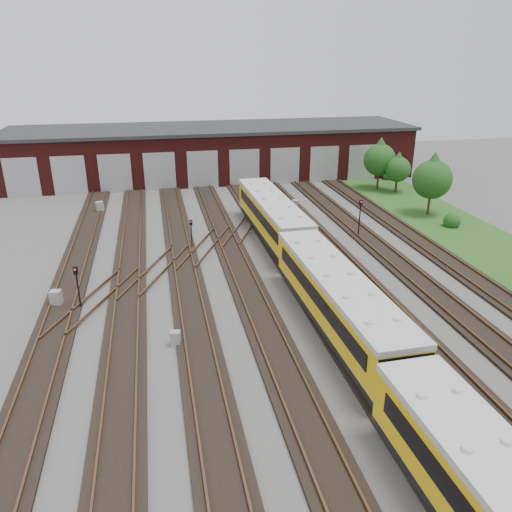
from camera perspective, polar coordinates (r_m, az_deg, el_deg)
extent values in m
plane|color=#44423F|center=(29.56, 5.07, -8.32)|extent=(120.00, 120.00, 0.00)
cube|color=black|center=(29.19, -22.79, -10.40)|extent=(2.40, 70.00, 0.18)
cube|color=brown|center=(29.27, -24.23, -10.17)|extent=(0.10, 70.00, 0.15)
cube|color=brown|center=(28.96, -21.43, -10.06)|extent=(0.10, 70.00, 0.15)
cube|color=black|center=(28.59, -14.82, -9.99)|extent=(2.40, 70.00, 0.18)
cube|color=brown|center=(28.58, -16.31, -9.80)|extent=(0.10, 70.00, 0.15)
cube|color=brown|center=(28.46, -13.40, -9.61)|extent=(0.10, 70.00, 0.15)
cube|color=black|center=(28.55, -6.70, -9.38)|extent=(2.40, 70.00, 0.18)
cube|color=brown|center=(28.43, -8.18, -9.22)|extent=(0.10, 70.00, 0.15)
cube|color=brown|center=(28.52, -5.27, -8.97)|extent=(0.10, 70.00, 0.15)
cube|color=black|center=(29.06, 1.25, -8.60)|extent=(2.40, 70.00, 0.18)
cube|color=brown|center=(28.84, -0.15, -8.47)|extent=(0.10, 70.00, 0.15)
cube|color=brown|center=(29.13, 2.65, -8.17)|extent=(0.10, 70.00, 0.15)
cube|color=black|center=(30.10, 8.76, -7.71)|extent=(2.40, 70.00, 0.18)
cube|color=brown|center=(29.79, 7.47, -7.60)|extent=(0.10, 70.00, 0.15)
cube|color=brown|center=(30.26, 10.07, -7.27)|extent=(0.10, 70.00, 0.15)
cube|color=black|center=(31.61, 15.64, -6.78)|extent=(2.40, 70.00, 0.18)
cube|color=brown|center=(31.23, 14.48, -6.68)|extent=(0.10, 70.00, 0.15)
cube|color=brown|center=(31.85, 16.82, -6.35)|extent=(0.10, 70.00, 0.15)
cube|color=black|center=(33.54, 21.78, -5.86)|extent=(2.40, 70.00, 0.18)
cube|color=brown|center=(33.09, 20.77, -5.77)|extent=(0.10, 70.00, 0.15)
cube|color=brown|center=(33.85, 22.84, -5.45)|extent=(0.10, 70.00, 0.15)
cube|color=black|center=(35.81, 27.18, -4.99)|extent=(2.40, 70.00, 0.18)
cube|color=brown|center=(35.31, 26.31, -4.91)|extent=(0.10, 70.00, 0.15)
cube|color=brown|center=(37.33, -11.25, -1.46)|extent=(5.40, 9.62, 0.15)
cube|color=brown|center=(41.20, -5.82, 1.16)|extent=(5.40, 9.62, 0.15)
cube|color=brown|center=(45.45, -1.35, 3.31)|extent=(5.40, 9.62, 0.15)
cube|color=brown|center=(33.97, -17.86, -4.63)|extent=(5.40, 9.62, 0.15)
cube|color=brown|center=(49.97, 2.34, 5.06)|extent=(5.40, 9.62, 0.15)
cube|color=#4B1412|center=(65.86, -4.93, 11.66)|extent=(50.00, 12.00, 6.00)
cube|color=#292A2C|center=(65.36, -5.02, 14.37)|extent=(51.00, 12.50, 0.40)
cube|color=#9D9FA2|center=(61.36, -25.19, 8.10)|extent=(3.60, 0.12, 4.40)
cube|color=#9D9FA2|center=(60.39, -20.55, 8.60)|extent=(3.60, 0.12, 4.40)
cube|color=#9D9FA2|center=(59.82, -15.78, 9.06)|extent=(3.60, 0.12, 4.40)
cube|color=#9D9FA2|center=(59.67, -10.94, 9.45)|extent=(3.60, 0.12, 4.40)
cube|color=#9D9FA2|center=(59.94, -6.10, 9.78)|extent=(3.60, 0.12, 4.40)
cube|color=#9D9FA2|center=(60.62, -1.32, 10.04)|extent=(3.60, 0.12, 4.40)
cube|color=#9D9FA2|center=(61.69, 3.32, 10.23)|extent=(3.60, 0.12, 4.40)
cube|color=#9D9FA2|center=(63.15, 7.78, 10.34)|extent=(3.60, 0.12, 4.40)
cube|color=#9D9FA2|center=(64.96, 12.02, 10.40)|extent=(3.60, 0.12, 4.40)
cube|color=#234A18|center=(45.96, 24.64, 1.13)|extent=(8.00, 55.00, 0.05)
cube|color=black|center=(29.45, 9.14, -7.24)|extent=(2.72, 15.36, 0.61)
cube|color=yellow|center=(28.78, 9.31, -4.76)|extent=(3.02, 15.37, 2.25)
cube|color=beige|center=(28.23, 9.47, -2.45)|extent=(3.12, 15.37, 0.31)
cube|color=black|center=(28.21, 6.80, -4.61)|extent=(0.39, 13.47, 0.87)
cube|color=black|center=(29.17, 11.81, -4.00)|extent=(0.39, 13.47, 0.87)
cube|color=black|center=(43.42, 1.84, 2.92)|extent=(2.72, 15.36, 0.61)
cube|color=yellow|center=(42.97, 1.86, 4.72)|extent=(3.02, 15.37, 2.25)
cube|color=beige|center=(42.61, 1.88, 6.36)|extent=(3.12, 15.37, 0.31)
cube|color=black|center=(42.58, 0.11, 4.93)|extent=(0.39, 13.47, 0.87)
cube|color=black|center=(43.25, 3.60, 5.16)|extent=(0.39, 13.47, 0.87)
cylinder|color=black|center=(32.96, -19.60, -3.88)|extent=(0.10, 0.10, 2.39)
cube|color=black|center=(32.38, -19.93, -1.58)|extent=(0.27, 0.19, 0.50)
sphere|color=red|center=(32.25, -19.97, -1.49)|extent=(0.12, 0.12, 0.12)
cylinder|color=black|center=(32.84, 6.43, -2.32)|extent=(0.11, 0.11, 2.83)
cube|color=black|center=(32.18, 6.56, 0.43)|extent=(0.33, 0.27, 0.57)
sphere|color=red|center=(32.04, 6.63, 0.54)|extent=(0.14, 0.14, 0.14)
cylinder|color=black|center=(41.16, -7.37, 2.19)|extent=(0.09, 0.09, 2.02)
cube|color=black|center=(40.76, -7.45, 3.81)|extent=(0.25, 0.20, 0.44)
sphere|color=red|center=(40.64, -7.45, 3.89)|extent=(0.11, 0.11, 0.11)
cylinder|color=black|center=(44.22, 11.72, 3.88)|extent=(0.11, 0.11, 2.82)
cube|color=black|center=(43.73, 11.89, 5.96)|extent=(0.28, 0.18, 0.53)
sphere|color=red|center=(43.61, 11.96, 6.05)|extent=(0.13, 0.13, 0.13)
cube|color=#939598|center=(34.08, -21.87, -4.55)|extent=(0.74, 0.65, 1.11)
cube|color=#939598|center=(52.98, -17.41, 5.38)|extent=(0.82, 0.76, 1.10)
cube|color=#939598|center=(28.05, -9.18, -9.31)|extent=(0.61, 0.55, 0.89)
cube|color=#939598|center=(45.83, 1.86, 3.85)|extent=(0.71, 0.62, 1.08)
cube|color=#939598|center=(51.41, 4.50, 5.82)|extent=(0.76, 0.69, 1.05)
cylinder|color=#382419|center=(61.06, 13.73, 8.30)|extent=(0.24, 0.24, 1.89)
sphere|color=#124213|center=(60.53, 13.95, 10.62)|extent=(3.68, 3.68, 3.68)
cone|color=#124213|center=(60.29, 14.06, 11.84)|extent=(3.16, 3.16, 2.63)
cylinder|color=#382419|center=(60.12, 15.70, 7.69)|extent=(0.24, 0.24, 1.47)
sphere|color=#124213|center=(59.69, 15.90, 9.50)|extent=(2.86, 2.86, 2.86)
cone|color=#124213|center=(59.49, 16.00, 10.46)|extent=(2.45, 2.45, 2.04)
cylinder|color=#382419|center=(52.50, 19.13, 5.51)|extent=(0.24, 0.24, 1.95)
sphere|color=#124213|center=(51.87, 19.49, 8.25)|extent=(3.79, 3.79, 3.79)
cone|color=#124213|center=(51.59, 19.68, 9.71)|extent=(3.25, 3.25, 2.71)
sphere|color=#124213|center=(49.56, 21.51, 3.97)|extent=(1.53, 1.53, 1.53)
sphere|color=#124213|center=(66.18, 14.90, 9.02)|extent=(1.41, 1.41, 1.41)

